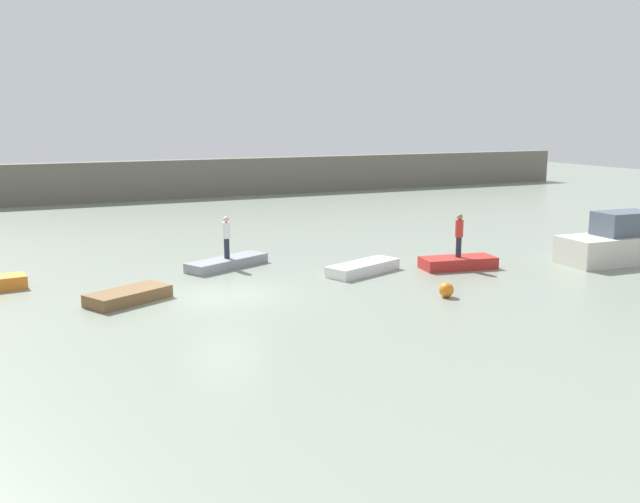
# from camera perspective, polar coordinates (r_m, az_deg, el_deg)

# --- Properties ---
(ground_plane) EXTENTS (120.00, 120.00, 0.00)m
(ground_plane) POSITION_cam_1_polar(r_m,az_deg,el_deg) (24.22, -7.71, -3.54)
(ground_plane) COLOR gray
(embankment_wall) EXTENTS (80.00, 1.20, 2.83)m
(embankment_wall) POSITION_cam_1_polar(r_m,az_deg,el_deg) (52.25, -17.20, 5.42)
(embankment_wall) COLOR #666056
(embankment_wall) RESTS_ON ground_plane
(motorboat) EXTENTS (6.46, 2.30, 2.12)m
(motorboat) POSITION_cam_1_polar(r_m,az_deg,el_deg) (32.19, 23.77, 0.64)
(motorboat) COLOR beige
(motorboat) RESTS_ON ground_plane
(rowboat_brown) EXTENTS (2.99, 2.34, 0.41)m
(rowboat_brown) POSITION_cam_1_polar(r_m,az_deg,el_deg) (23.95, -15.29, -3.49)
(rowboat_brown) COLOR brown
(rowboat_brown) RESTS_ON ground_plane
(rowboat_grey) EXTENTS (3.74, 2.53, 0.38)m
(rowboat_grey) POSITION_cam_1_polar(r_m,az_deg,el_deg) (28.57, -7.55, -0.91)
(rowboat_grey) COLOR gray
(rowboat_grey) RESTS_ON ground_plane
(rowboat_white) EXTENTS (3.41, 2.19, 0.42)m
(rowboat_white) POSITION_cam_1_polar(r_m,az_deg,el_deg) (27.35, 3.51, -1.33)
(rowboat_white) COLOR white
(rowboat_white) RESTS_ON ground_plane
(rowboat_red) EXTENTS (3.15, 1.67, 0.46)m
(rowboat_red) POSITION_cam_1_polar(r_m,az_deg,el_deg) (28.68, 11.14, -0.89)
(rowboat_red) COLOR red
(rowboat_red) RESTS_ON ground_plane
(person_white_shirt) EXTENTS (0.32, 0.32, 1.70)m
(person_white_shirt) POSITION_cam_1_polar(r_m,az_deg,el_deg) (28.36, -7.60, 1.33)
(person_white_shirt) COLOR #232838
(person_white_shirt) RESTS_ON rowboat_grey
(person_red_shirt) EXTENTS (0.32, 0.32, 1.74)m
(person_red_shirt) POSITION_cam_1_polar(r_m,az_deg,el_deg) (28.47, 11.23, 1.47)
(person_red_shirt) COLOR #232838
(person_red_shirt) RESTS_ON rowboat_red
(mooring_buoy) EXTENTS (0.50, 0.50, 0.50)m
(mooring_buoy) POSITION_cam_1_polar(r_m,az_deg,el_deg) (24.07, 10.22, -3.09)
(mooring_buoy) COLOR orange
(mooring_buoy) RESTS_ON ground_plane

